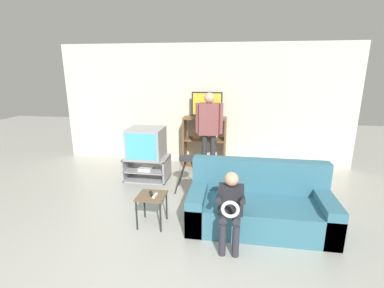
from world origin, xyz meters
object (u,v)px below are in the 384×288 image
Objects in this scene: tv_stand at (147,168)px; remote_control_black at (151,194)px; person_seated_child at (231,205)px; person_standing_adult at (209,126)px; media_shelf at (205,141)px; television_main at (146,143)px; folding_stool at (189,164)px; snack_table at (152,200)px; couch at (259,206)px; remote_control_white at (155,195)px; television_flat at (207,105)px.

remote_control_black is at bearing -70.12° from tv_stand.
tv_stand is 2.52m from person_seated_child.
media_shelf is at bearing 105.09° from person_standing_adult.
person_standing_adult reaches higher than television_main.
person_standing_adult is at bearing 72.72° from folding_stool.
remote_control_black is 0.09× the size of person_standing_adult.
television_main is at bearing 85.02° from remote_control_black.
snack_table is at bearing -106.03° from person_standing_adult.
remote_control_black is 0.08× the size of couch.
media_shelf reaches higher than remote_control_white.
folding_stool reaches higher than remote_control_black.
person_standing_adult is (1.16, 0.39, 0.79)m from tv_stand.
remote_control_white is at bearing 164.97° from person_seated_child.
television_main is 2.52m from person_seated_child.
television_main is 1.03m from folding_stool.
remote_control_black is 1.12m from person_seated_child.
folding_stool is (-0.16, -1.36, -0.84)m from television_flat.
folding_stool reaches higher than tv_stand.
media_shelf is at bearing 84.51° from remote_control_white.
snack_table is 0.48× the size of person_seated_child.
remote_control_black is 1.00× the size of remote_control_white.
tv_stand is 2.45m from couch.
person_seated_child is (1.06, -0.29, 0.17)m from snack_table.
folding_stool is 1.18m from remote_control_black.
snack_table is at bearing -105.13° from folding_stool.
media_shelf is 2.53m from remote_control_black.
television_flat is at bearing 100.76° from person_standing_adult.
media_shelf is at bearing 113.73° from couch.
couch is (1.38, 0.24, -0.17)m from remote_control_white.
television_flat is 4.44× the size of remote_control_white.
remote_control_white is at bearing -98.44° from media_shelf.
tv_stand is 5.70× the size of remote_control_black.
television_main is 1.78m from remote_control_white.
person_standing_adult is (0.52, 2.01, 0.55)m from remote_control_white.
media_shelf is 0.70m from person_standing_adult.
media_shelf reaches higher than remote_control_black.
tv_stand is at bearing 85.04° from remote_control_black.
television_flat is at bearing 5.49° from media_shelf.
folding_stool is at bearing -26.17° from tv_stand.
snack_table is (-0.47, -2.52, -0.96)m from television_flat.
folding_stool is (0.90, -0.44, 0.28)m from tv_stand.
couch is (2.02, -1.38, 0.07)m from tv_stand.
television_main reaches higher than snack_table.
remote_control_white is 1.04m from person_seated_child.
television_flat reaches higher than media_shelf.
media_shelf is 0.78m from television_flat.
folding_stool reaches higher than snack_table.
television_flat is at bearing 41.02° from tv_stand.
media_shelf is at bearing 85.01° from folding_stool.
media_shelf is 7.47× the size of remote_control_white.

